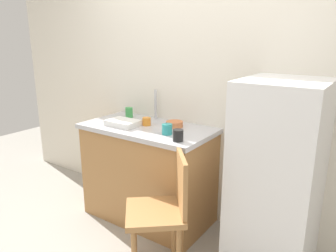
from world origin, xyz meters
TOP-DOWN VIEW (x-y plane):
  - back_wall at (0.00, 1.00)m, footprint 4.80×0.10m
  - cabinet_base at (-0.31, 0.65)m, footprint 1.13×0.60m
  - countertop at (-0.31, 0.65)m, footprint 1.17×0.64m
  - faucet at (-0.41, 0.90)m, footprint 0.02×0.02m
  - refrigerator at (0.84, 0.64)m, footprint 0.54×0.63m
  - chair at (0.23, 0.13)m, footprint 0.56×0.56m
  - dish_tray at (-0.50, 0.53)m, footprint 0.28×0.20m
  - terracotta_bowl at (-0.10, 0.75)m, footprint 0.15×0.15m
  - cup_green at (-0.66, 0.80)m, footprint 0.07×0.07m
  - cup_black at (0.14, 0.44)m, footprint 0.08×0.08m
  - cup_teal at (-0.03, 0.54)m, footprint 0.08×0.08m
  - cup_orange at (-0.33, 0.66)m, footprint 0.08×0.08m

SIDE VIEW (x-z plane):
  - cabinet_base at x=-0.31m, z-range 0.00..0.85m
  - chair at x=0.23m, z-range 0.05..0.94m
  - refrigerator at x=0.84m, z-range 0.00..1.39m
  - countertop at x=-0.31m, z-range 0.85..0.89m
  - dish_tray at x=-0.50m, z-range 0.89..0.94m
  - terracotta_bowl at x=-0.10m, z-range 0.89..0.94m
  - cup_orange at x=-0.33m, z-range 0.89..0.96m
  - cup_teal at x=-0.03m, z-range 0.89..0.98m
  - cup_black at x=0.14m, z-range 0.89..0.98m
  - cup_green at x=-0.66m, z-range 0.89..0.99m
  - faucet at x=-0.41m, z-range 0.89..1.17m
  - back_wall at x=0.00m, z-range 0.00..2.57m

